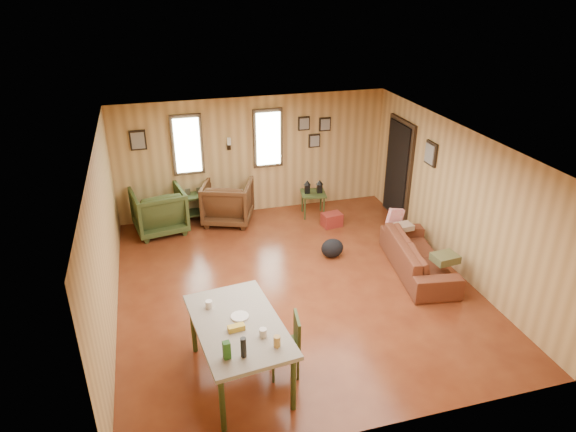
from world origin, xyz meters
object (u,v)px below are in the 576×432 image
Objects in this scene: recliner_brown at (228,200)px; sofa at (419,251)px; dining_table at (239,329)px; side_table at (313,191)px; end_table at (195,202)px; recliner_green at (159,208)px.

sofa is at bearing 155.57° from recliner_brown.
sofa is at bearing 20.51° from dining_table.
recliner_brown is 1.22× the size of side_table.
sofa is 4.52m from end_table.
dining_table is (-3.35, -1.70, 0.38)m from sofa.
sofa is at bearing -41.64° from end_table.
side_table is at bearing -165.36° from recliner_brown.
recliner_green is 4.44m from dining_table.
recliner_green is at bearing -155.15° from end_table.
recliner_brown is (-2.75, 2.74, 0.09)m from sofa.
side_table is (1.73, -0.18, 0.06)m from recliner_brown.
dining_table is at bearing 125.67° from sofa.
sofa is 2.81× the size of end_table.
dining_table is at bearing -89.64° from end_table.
side_table is (-1.02, 2.56, 0.15)m from sofa.
recliner_green is 1.24× the size of side_table.
end_table is 0.40× the size of dining_table.
sofa is at bearing -68.35° from side_table.
recliner_brown reaches higher than end_table.
recliner_brown is 1.34m from recliner_green.
sofa is 2.07× the size of recliner_brown.
side_table is (3.07, -0.11, 0.05)m from recliner_green.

